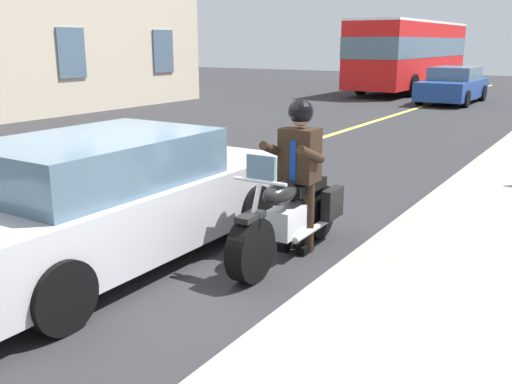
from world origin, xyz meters
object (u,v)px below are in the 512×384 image
bus_near (411,52)px  car_dark (453,85)px  motorcycle_main (291,217)px  car_silver (111,199)px  rider_main (299,163)px

bus_near → car_dark: (4.73, 3.31, -1.18)m
motorcycle_main → car_silver: (1.16, -1.59, 0.24)m
bus_near → car_silver: bearing=10.5°
motorcycle_main → bus_near: 23.57m
motorcycle_main → car_dark: bearing=-171.4°
bus_near → car_dark: 5.89m
bus_near → rider_main: bearing=14.9°
bus_near → car_silver: bus_near is taller
rider_main → car_silver: rider_main is taller
motorcycle_main → car_dark: 18.22m
motorcycle_main → rider_main: (-0.19, -0.01, 0.58)m
motorcycle_main → rider_main: 0.61m
car_silver → car_dark: (-19.17, -1.13, 0.00)m
motorcycle_main → car_silver: bearing=-53.9°
car_silver → bus_near: bearing=-169.5°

